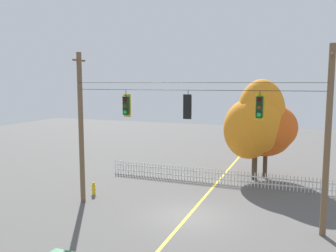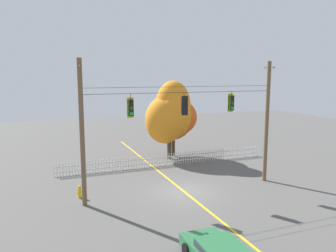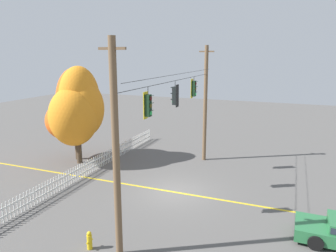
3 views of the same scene
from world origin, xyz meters
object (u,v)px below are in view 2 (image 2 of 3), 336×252
(traffic_signal_northbound_primary, at_px, (231,103))
(fire_hydrant, at_px, (80,192))
(traffic_signal_southbound_primary, at_px, (184,105))
(traffic_signal_eastbound_side, at_px, (131,108))
(autumn_maple_near_fence, at_px, (170,114))
(autumn_maple_mid, at_px, (173,117))

(traffic_signal_northbound_primary, relative_size, fire_hydrant, 1.74)
(traffic_signal_northbound_primary, bearing_deg, traffic_signal_southbound_primary, -179.67)
(traffic_signal_eastbound_side, bearing_deg, autumn_maple_near_fence, 54.92)
(traffic_signal_southbound_primary, relative_size, fire_hydrant, 1.80)
(traffic_signal_southbound_primary, relative_size, autumn_maple_near_fence, 0.20)
(traffic_signal_eastbound_side, xyz_separation_m, traffic_signal_southbound_primary, (3.50, -0.02, 0.03))
(fire_hydrant, bearing_deg, traffic_signal_southbound_primary, -11.71)
(traffic_signal_eastbound_side, relative_size, autumn_maple_near_fence, 0.21)
(fire_hydrant, bearing_deg, traffic_signal_northbound_primary, -7.58)
(traffic_signal_northbound_primary, bearing_deg, fire_hydrant, 172.42)
(traffic_signal_eastbound_side, height_order, autumn_maple_mid, autumn_maple_mid)
(autumn_maple_mid, bearing_deg, fire_hydrant, -140.83)
(traffic_signal_eastbound_side, distance_m, autumn_maple_near_fence, 10.32)
(traffic_signal_northbound_primary, height_order, autumn_maple_near_fence, autumn_maple_near_fence)
(autumn_maple_mid, height_order, fire_hydrant, autumn_maple_mid)
(fire_hydrant, bearing_deg, autumn_maple_mid, 39.17)
(traffic_signal_northbound_primary, relative_size, autumn_maple_near_fence, 0.19)
(traffic_signal_northbound_primary, xyz_separation_m, fire_hydrant, (-10.08, 1.34, -5.42))
(traffic_signal_southbound_primary, xyz_separation_m, fire_hydrant, (-6.57, 1.36, -5.37))
(traffic_signal_southbound_primary, height_order, autumn_maple_near_fence, autumn_maple_near_fence)
(traffic_signal_eastbound_side, height_order, autumn_maple_near_fence, autumn_maple_near_fence)
(traffic_signal_southbound_primary, xyz_separation_m, autumn_maple_near_fence, (2.36, 8.37, -1.60))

